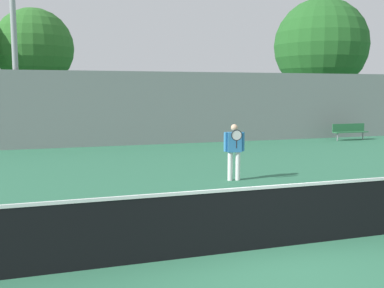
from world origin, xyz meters
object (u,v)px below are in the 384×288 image
bench_courtside_near (349,130)px  tennis_player (234,149)px  tennis_net (263,217)px  tree_green_tall (321,46)px  tree_dark_dense (34,48)px

bench_courtside_near → tennis_player: bearing=-141.5°
tennis_net → tree_green_tall: bearing=54.6°
tennis_net → tennis_player: size_ratio=6.44×
tree_green_tall → tree_dark_dense: tree_green_tall is taller
tree_green_tall → tree_dark_dense: bearing=179.3°
tennis_net → tree_green_tall: size_ratio=1.18×
tennis_player → tree_green_tall: bearing=59.4°
tennis_net → bench_courtside_near: size_ratio=5.40×
tennis_net → tree_dark_dense: 21.97m
tennis_net → tree_dark_dense: (-3.87, 21.17, 4.38)m
tennis_net → tree_green_tall: (14.86, 20.95, 5.05)m
tennis_net → tree_green_tall: tree_green_tall is taller
tennis_player → bench_courtside_near: tennis_player is taller
tennis_player → tree_green_tall: (13.12, 15.67, 4.67)m
tennis_net → tree_dark_dense: tree_dark_dense is taller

